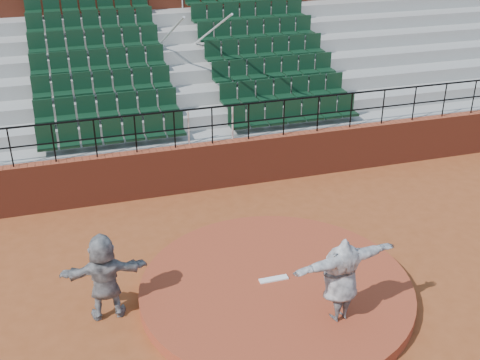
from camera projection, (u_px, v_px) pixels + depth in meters
name	position (u px, v px, depth m)	size (l,w,h in m)	color
ground	(276.00, 294.00, 12.21)	(90.00, 90.00, 0.00)	brown
pitchers_mound	(276.00, 289.00, 12.16)	(5.50, 5.50, 0.25)	#963A21
pitching_rubber	(274.00, 279.00, 12.22)	(0.60, 0.15, 0.03)	white
boundary_wall	(213.00, 165.00, 16.21)	(24.00, 0.30, 1.30)	maroon
wall_railing	(212.00, 117.00, 15.59)	(24.04, 0.05, 1.03)	black
seating_deck	(183.00, 96.00, 18.97)	(24.00, 5.97, 4.63)	gray
press_box_facade	(158.00, 6.00, 21.42)	(24.00, 3.00, 7.10)	maroon
pitcher	(341.00, 279.00, 10.81)	(2.11, 0.57, 1.71)	black
fielder	(104.00, 277.00, 11.24)	(1.65, 0.52, 1.77)	black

